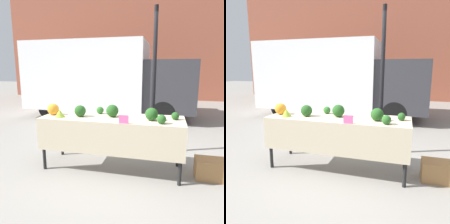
{
  "view_description": "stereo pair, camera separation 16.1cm",
  "coord_description": "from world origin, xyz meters",
  "views": [
    {
      "loc": [
        0.8,
        -3.17,
        1.56
      ],
      "look_at": [
        0.0,
        0.0,
        0.91
      ],
      "focal_mm": 35.0,
      "sensor_mm": 36.0,
      "label": 1
    },
    {
      "loc": [
        0.96,
        -3.12,
        1.56
      ],
      "look_at": [
        0.0,
        0.0,
        0.91
      ],
      "focal_mm": 35.0,
      "sensor_mm": 36.0,
      "label": 2
    }
  ],
  "objects": [
    {
      "name": "broccoli_head_1",
      "position": [
        0.75,
        -0.24,
        0.89
      ],
      "size": [
        0.13,
        0.13,
        0.13
      ],
      "color": "#285B23",
      "rests_on": "market_table"
    },
    {
      "name": "tent_pole",
      "position": [
        0.57,
        0.81,
        1.3
      ],
      "size": [
        0.07,
        0.07,
        2.6
      ],
      "color": "black",
      "rests_on": "ground_plane"
    },
    {
      "name": "parked_truck",
      "position": [
        -1.22,
        3.87,
        1.27
      ],
      "size": [
        5.22,
        2.25,
        2.39
      ],
      "color": "white",
      "rests_on": "ground_plane"
    },
    {
      "name": "building_facade",
      "position": [
        0.0,
        8.54,
        3.17
      ],
      "size": [
        16.0,
        0.6,
        6.34
      ],
      "color": "brown",
      "rests_on": "ground_plane"
    },
    {
      "name": "produce_crate",
      "position": [
        1.51,
        0.01,
        0.14
      ],
      "size": [
        0.52,
        0.3,
        0.29
      ],
      "color": "#9E7042",
      "rests_on": "ground_plane"
    },
    {
      "name": "price_sign",
      "position": [
        0.25,
        -0.35,
        0.89
      ],
      "size": [
        0.13,
        0.01,
        0.12
      ],
      "color": "#F45B9E",
      "rests_on": "market_table"
    },
    {
      "name": "broccoli_head_3",
      "position": [
        0.0,
        0.02,
        0.92
      ],
      "size": [
        0.19,
        0.19,
        0.19
      ],
      "color": "#23511E",
      "rests_on": "market_table"
    },
    {
      "name": "broccoli_head_5",
      "position": [
        -0.25,
        0.2,
        0.89
      ],
      "size": [
        0.12,
        0.12,
        0.12
      ],
      "color": "#2D6628",
      "rests_on": "market_table"
    },
    {
      "name": "ground_plane",
      "position": [
        0.0,
        0.0,
        0.0
      ],
      "size": [
        40.0,
        40.0,
        0.0
      ],
      "primitive_type": "plane",
      "color": "gray"
    },
    {
      "name": "broccoli_head_2",
      "position": [
        0.93,
        0.05,
        0.89
      ],
      "size": [
        0.11,
        0.11,
        0.11
      ],
      "color": "#23511E",
      "rests_on": "market_table"
    },
    {
      "name": "broccoli_head_0",
      "position": [
        -0.49,
        -0.08,
        0.92
      ],
      "size": [
        0.18,
        0.18,
        0.18
      ],
      "color": "#23511E",
      "rests_on": "market_table"
    },
    {
      "name": "market_table",
      "position": [
        0.0,
        -0.06,
        0.72
      ],
      "size": [
        2.16,
        0.72,
        0.83
      ],
      "color": "beige",
      "rests_on": "ground_plane"
    },
    {
      "name": "orange_cauliflower",
      "position": [
        -0.96,
        -0.06,
        0.92
      ],
      "size": [
        0.18,
        0.18,
        0.18
      ],
      "color": "orange",
      "rests_on": "market_table"
    },
    {
      "name": "broccoli_head_4",
      "position": [
        0.6,
        -0.07,
        0.92
      ],
      "size": [
        0.18,
        0.18,
        0.18
      ],
      "color": "#23511E",
      "rests_on": "market_table"
    },
    {
      "name": "romanesco_head",
      "position": [
        -0.78,
        -0.19,
        0.89
      ],
      "size": [
        0.15,
        0.15,
        0.12
      ],
      "color": "#93B238",
      "rests_on": "market_table"
    }
  ]
}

